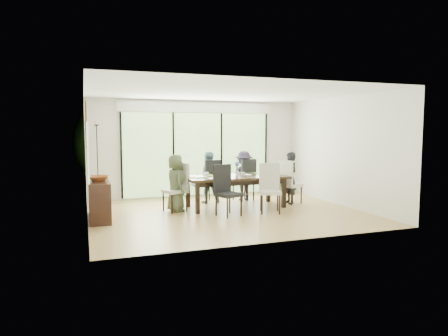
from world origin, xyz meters
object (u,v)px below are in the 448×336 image
object	(u,v)px
chair_far_left	(208,181)
cup_b	(243,174)
person_right_end	(290,178)
cup_c	(264,172)
table_top	(236,177)
chair_right_end	(291,182)
person_left_end	(176,183)
person_far_right	(244,176)
person_far_left	(208,177)
chair_left_end	(175,187)
laptop	(203,177)
chair_near_left	(229,190)
chair_far_right	(243,179)
vase	(237,173)
bowl	(99,178)
chair_near_right	(270,188)
sideboard	(99,200)
cup_a	(206,174)

from	to	relation	value
chair_far_left	cup_b	world-z (taller)	chair_far_left
person_right_end	cup_c	distance (m)	0.70
table_top	chair_right_end	xyz separation A→B (m)	(1.50, 0.00, -0.17)
chair_far_left	person_left_end	distance (m)	1.34
chair_right_end	person_far_right	bearing A→B (deg)	26.91
person_far_left	cup_c	world-z (taller)	person_far_left
chair_left_end	chair_right_end	xyz separation A→B (m)	(3.00, 0.00, 0.00)
table_top	chair_left_end	distance (m)	1.51
laptop	cup_b	bearing A→B (deg)	-21.33
person_left_end	laptop	bearing A→B (deg)	-105.13
person_left_end	person_far_left	distance (m)	1.32
cup_b	laptop	bearing A→B (deg)	180.00
chair_right_end	chair_near_left	distance (m)	2.18
chair_left_end	chair_far_right	size ratio (longest dim) A/B	1.00
table_top	vase	xyz separation A→B (m)	(0.05, 0.05, 0.09)
person_far_right	vase	bearing A→B (deg)	62.95
table_top	bowl	bearing A→B (deg)	-173.92
bowl	chair_right_end	bearing A→B (deg)	4.13
chair_near_right	person_far_left	bearing A→B (deg)	140.00
chair_far_right	person_right_end	distance (m)	1.26
laptop	sideboard	bearing A→B (deg)	162.06
vase	bowl	size ratio (longest dim) A/B	0.28
vase	chair_near_left	bearing A→B (deg)	-120.87
chair_right_end	cup_c	bearing A→B (deg)	59.92
vase	sideboard	world-z (taller)	vase
person_right_end	vase	xyz separation A→B (m)	(-1.43, 0.05, 0.17)
chair_near_left	cup_b	bearing A→B (deg)	30.09
chair_near_left	laptop	world-z (taller)	chair_near_left
person_right_end	bowl	distance (m)	4.67
person_far_left	bowl	size ratio (longest dim) A/B	3.04
table_top	laptop	world-z (taller)	laptop
person_left_end	person_far_left	bearing A→B (deg)	-57.25
cup_b	sideboard	xyz separation A→B (m)	(-3.32, -0.14, -0.40)
person_left_end	bowl	world-z (taller)	person_left_end
chair_left_end	person_far_right	distance (m)	2.21
cup_b	cup_a	bearing A→B (deg)	163.61
chair_far_left	bowl	size ratio (longest dim) A/B	2.59
table_top	chair_far_left	distance (m)	0.98
chair_right_end	bowl	world-z (taller)	chair_right_end
chair_left_end	bowl	world-z (taller)	chair_left_end
chair_left_end	chair_near_right	size ratio (longest dim) A/B	1.00
chair_far_left	laptop	xyz separation A→B (m)	(-0.40, -0.95, 0.22)
chair_left_end	person_far_left	xyz separation A→B (m)	(1.05, 0.83, 0.10)
sideboard	cup_a	bearing A→B (deg)	8.91
table_top	chair_near_left	distance (m)	1.02
cup_c	bowl	world-z (taller)	bowl
person_left_end	cup_a	size ratio (longest dim) A/B	10.40
person_left_end	vase	xyz separation A→B (m)	(1.53, 0.05, 0.17)
chair_left_end	chair_far_left	xyz separation A→B (m)	(1.05, 0.85, 0.00)
chair_near_right	bowl	distance (m)	3.72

